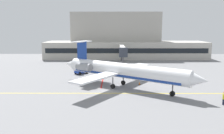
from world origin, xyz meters
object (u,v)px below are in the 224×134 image
Objects in this scene: regional_jet at (121,70)px; pushback_tractor at (80,70)px; marshaller at (224,98)px; baggage_tug at (83,64)px.

pushback_tractor is at bearing 127.68° from regional_jet.
regional_jet is 16.28m from pushback_tractor.
pushback_tractor is 33.70m from marshaller.
regional_jet reaches higher than baggage_tug.
pushback_tractor is (-9.84, 12.74, -2.41)m from regional_jet.
marshaller is at bearing -51.90° from baggage_tug.
marshaller is (24.74, -22.88, 0.10)m from pushback_tractor.
baggage_tug is (-10.31, 22.01, -2.28)m from regional_jet.
regional_jet is 7.73× the size of pushback_tractor.
pushback_tractor is at bearing -87.14° from baggage_tug.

